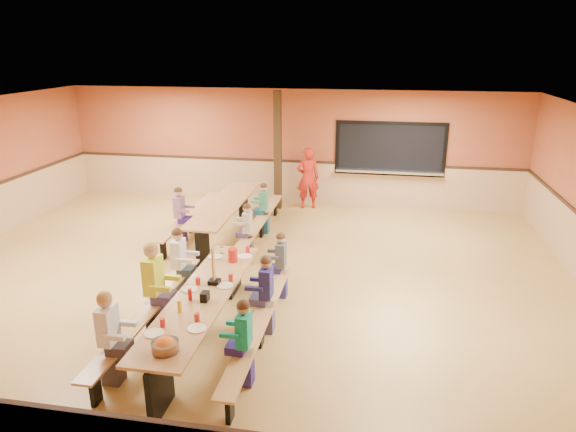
# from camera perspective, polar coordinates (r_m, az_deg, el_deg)

# --- Properties ---
(ground) EXTENTS (12.00, 12.00, 0.00)m
(ground) POSITION_cam_1_polar(r_m,az_deg,el_deg) (9.42, -5.13, -7.16)
(ground) COLOR olive
(ground) RESTS_ON ground
(room_envelope) EXTENTS (12.04, 10.04, 3.02)m
(room_envelope) POSITION_cam_1_polar(r_m,az_deg,el_deg) (9.14, -5.26, -3.25)
(room_envelope) COLOR #9C4C2D
(room_envelope) RESTS_ON ground
(kitchen_pass_through) EXTENTS (2.78, 0.28, 1.38)m
(kitchen_pass_through) POSITION_cam_1_polar(r_m,az_deg,el_deg) (13.39, 11.27, 7.07)
(kitchen_pass_through) COLOR black
(kitchen_pass_through) RESTS_ON ground
(structural_post) EXTENTS (0.18, 0.18, 3.00)m
(structural_post) POSITION_cam_1_polar(r_m,az_deg,el_deg) (13.07, -1.14, 7.21)
(structural_post) COLOR black
(structural_post) RESTS_ON ground
(cafeteria_table_main) EXTENTS (1.91, 3.70, 0.74)m
(cafeteria_table_main) POSITION_cam_1_polar(r_m,az_deg,el_deg) (7.49, -9.36, -10.02)
(cafeteria_table_main) COLOR #A47241
(cafeteria_table_main) RESTS_ON ground
(cafeteria_table_second) EXTENTS (1.91, 3.70, 0.74)m
(cafeteria_table_second) POSITION_cam_1_polar(r_m,az_deg,el_deg) (11.49, -6.99, 0.43)
(cafeteria_table_second) COLOR #A47241
(cafeteria_table_second) RESTS_ON ground
(seated_child_white_left) EXTENTS (0.39, 0.32, 1.25)m
(seated_child_white_left) POSITION_cam_1_polar(r_m,az_deg,el_deg) (6.88, -19.23, -12.74)
(seated_child_white_left) COLOR white
(seated_child_white_left) RESTS_ON ground
(seated_adult_yellow) EXTENTS (0.44, 0.36, 1.36)m
(seated_adult_yellow) POSITION_cam_1_polar(r_m,az_deg,el_deg) (7.88, -14.65, -7.62)
(seated_adult_yellow) COLOR yellow
(seated_adult_yellow) RESTS_ON ground
(seated_child_grey_left) EXTENTS (0.38, 0.31, 1.23)m
(seated_child_grey_left) POSITION_cam_1_polar(r_m,az_deg,el_deg) (8.71, -11.99, -5.27)
(seated_child_grey_left) COLOR white
(seated_child_grey_left) RESTS_ON ground
(seated_child_teal_right) EXTENTS (0.34, 0.28, 1.15)m
(seated_child_teal_right) POSITION_cam_1_polar(r_m,az_deg,el_deg) (6.53, -4.88, -13.93)
(seated_child_teal_right) COLOR #128D71
(seated_child_teal_right) RESTS_ON ground
(seated_child_navy_right) EXTENTS (0.36, 0.30, 1.20)m
(seated_child_navy_right) POSITION_cam_1_polar(r_m,az_deg,el_deg) (7.58, -2.42, -8.75)
(seated_child_navy_right) COLOR navy
(seated_child_navy_right) RESTS_ON ground
(seated_child_char_right) EXTENTS (0.33, 0.27, 1.13)m
(seated_child_char_right) POSITION_cam_1_polar(r_m,az_deg,el_deg) (8.60, -0.78, -5.54)
(seated_child_char_right) COLOR #43464D
(seated_child_char_right) RESTS_ON ground
(seated_child_purple_sec) EXTENTS (0.37, 0.30, 1.21)m
(seated_child_purple_sec) POSITION_cam_1_polar(r_m,az_deg,el_deg) (11.20, -11.94, 0.08)
(seated_child_purple_sec) COLOR #83577D
(seated_child_purple_sec) RESTS_ON ground
(seated_child_green_sec) EXTENTS (0.34, 0.28, 1.15)m
(seated_child_green_sec) POSITION_cam_1_polar(r_m,az_deg,el_deg) (11.51, -2.69, 0.83)
(seated_child_green_sec) COLOR #34815E
(seated_child_green_sec) RESTS_ON ground
(seated_child_tan_sec) EXTENTS (0.33, 0.27, 1.12)m
(seated_child_tan_sec) POSITION_cam_1_polar(r_m,az_deg,el_deg) (10.16, -4.51, -1.73)
(seated_child_tan_sec) COLOR #AFA18E
(seated_child_tan_sec) RESTS_ON ground
(standing_woman) EXTENTS (0.66, 0.51, 1.60)m
(standing_woman) POSITION_cam_1_polar(r_m,az_deg,el_deg) (13.25, 2.22, 4.24)
(standing_woman) COLOR #B01E14
(standing_woman) RESTS_ON ground
(punch_pitcher) EXTENTS (0.16, 0.16, 0.22)m
(punch_pitcher) POSITION_cam_1_polar(r_m,az_deg,el_deg) (8.33, -6.17, -4.35)
(punch_pitcher) COLOR red
(punch_pitcher) RESTS_ON cafeteria_table_main
(chip_bowl) EXTENTS (0.32, 0.32, 0.15)m
(chip_bowl) POSITION_cam_1_polar(r_m,az_deg,el_deg) (6.19, -13.51, -13.79)
(chip_bowl) COLOR orange
(chip_bowl) RESTS_ON cafeteria_table_main
(napkin_dispenser) EXTENTS (0.10, 0.14, 0.13)m
(napkin_dispenser) POSITION_cam_1_polar(r_m,az_deg,el_deg) (7.18, -9.22, -8.81)
(napkin_dispenser) COLOR black
(napkin_dispenser) RESTS_ON cafeteria_table_main
(condiment_mustard) EXTENTS (0.06, 0.06, 0.17)m
(condiment_mustard) POSITION_cam_1_polar(r_m,az_deg,el_deg) (6.95, -11.97, -9.78)
(condiment_mustard) COLOR yellow
(condiment_mustard) RESTS_ON cafeteria_table_main
(condiment_ketchup) EXTENTS (0.06, 0.06, 0.17)m
(condiment_ketchup) POSITION_cam_1_polar(r_m,az_deg,el_deg) (7.22, -10.84, -8.57)
(condiment_ketchup) COLOR #B2140F
(condiment_ketchup) RESTS_ON cafeteria_table_main
(table_paddle) EXTENTS (0.16, 0.16, 0.56)m
(table_paddle) POSITION_cam_1_polar(r_m,az_deg,el_deg) (7.61, -8.22, -6.51)
(table_paddle) COLOR black
(table_paddle) RESTS_ON cafeteria_table_main
(place_settings) EXTENTS (0.65, 3.30, 0.11)m
(place_settings) POSITION_cam_1_polar(r_m,az_deg,el_deg) (7.36, -9.47, -8.18)
(place_settings) COLOR beige
(place_settings) RESTS_ON cafeteria_table_main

